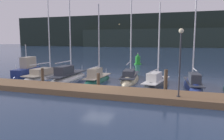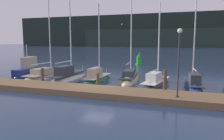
{
  "view_description": "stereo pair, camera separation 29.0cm",
  "coord_description": "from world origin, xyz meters",
  "px_view_note": "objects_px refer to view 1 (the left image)",
  "views": [
    {
      "loc": [
        6.91,
        -17.07,
        4.17
      ],
      "look_at": [
        0.0,
        3.84,
        1.2
      ],
      "focal_mm": 35.0,
      "sensor_mm": 36.0,
      "label": 1
    },
    {
      "loc": [
        7.18,
        -16.98,
        4.17
      ],
      "look_at": [
        0.0,
        3.84,
        1.2
      ],
      "focal_mm": 35.0,
      "sensor_mm": 36.0,
      "label": 2
    }
  ],
  "objects_px": {
    "sailboat_berth_3": "(68,78)",
    "sailboat_berth_7": "(193,86)",
    "motorboat_berth_1": "(27,72)",
    "sailboat_berth_5": "(130,79)",
    "sailboat_berth_4": "(97,80)",
    "dock_lamppost": "(180,52)",
    "sailboat_berth_2": "(47,76)",
    "sailboat_berth_6": "(156,84)",
    "channel_buoy": "(138,60)"
  },
  "relations": [
    {
      "from": "dock_lamppost",
      "to": "sailboat_berth_3",
      "type": "bearing_deg",
      "value": 154.08
    },
    {
      "from": "sailboat_berth_4",
      "to": "sailboat_berth_5",
      "type": "distance_m",
      "value": 3.45
    },
    {
      "from": "sailboat_berth_6",
      "to": "dock_lamppost",
      "type": "xyz_separation_m",
      "value": [
        2.13,
        -5.49,
        3.29
      ]
    },
    {
      "from": "sailboat_berth_4",
      "to": "sailboat_berth_7",
      "type": "bearing_deg",
      "value": -0.99
    },
    {
      "from": "sailboat_berth_3",
      "to": "sailboat_berth_7",
      "type": "height_order",
      "value": "sailboat_berth_3"
    },
    {
      "from": "sailboat_berth_4",
      "to": "channel_buoy",
      "type": "bearing_deg",
      "value": 87.67
    },
    {
      "from": "sailboat_berth_5",
      "to": "channel_buoy",
      "type": "relative_size",
      "value": 5.15
    },
    {
      "from": "sailboat_berth_4",
      "to": "dock_lamppost",
      "type": "relative_size",
      "value": 1.88
    },
    {
      "from": "sailboat_berth_6",
      "to": "sailboat_berth_2",
      "type": "bearing_deg",
      "value": 176.18
    },
    {
      "from": "sailboat_berth_2",
      "to": "sailboat_berth_4",
      "type": "relative_size",
      "value": 1.14
    },
    {
      "from": "sailboat_berth_6",
      "to": "channel_buoy",
      "type": "distance_m",
      "value": 18.36
    },
    {
      "from": "sailboat_berth_5",
      "to": "sailboat_berth_7",
      "type": "bearing_deg",
      "value": -15.39
    },
    {
      "from": "motorboat_berth_1",
      "to": "sailboat_berth_3",
      "type": "xyz_separation_m",
      "value": [
        6.21,
        -1.04,
        -0.18
      ]
    },
    {
      "from": "sailboat_berth_4",
      "to": "channel_buoy",
      "type": "relative_size",
      "value": 4.14
    },
    {
      "from": "sailboat_berth_4",
      "to": "sailboat_berth_7",
      "type": "xyz_separation_m",
      "value": [
        9.3,
        -0.16,
        -0.03
      ]
    },
    {
      "from": "motorboat_berth_1",
      "to": "sailboat_berth_7",
      "type": "xyz_separation_m",
      "value": [
        18.82,
        -1.03,
        -0.25
      ]
    },
    {
      "from": "sailboat_berth_3",
      "to": "sailboat_berth_5",
      "type": "distance_m",
      "value": 6.62
    },
    {
      "from": "sailboat_berth_5",
      "to": "sailboat_berth_3",
      "type": "bearing_deg",
      "value": -164.92
    },
    {
      "from": "sailboat_berth_6",
      "to": "sailboat_berth_7",
      "type": "height_order",
      "value": "sailboat_berth_7"
    },
    {
      "from": "sailboat_berth_6",
      "to": "channel_buoy",
      "type": "height_order",
      "value": "sailboat_berth_6"
    },
    {
      "from": "sailboat_berth_6",
      "to": "sailboat_berth_7",
      "type": "distance_m",
      "value": 3.25
    },
    {
      "from": "motorboat_berth_1",
      "to": "sailboat_berth_7",
      "type": "bearing_deg",
      "value": -3.14
    },
    {
      "from": "sailboat_berth_2",
      "to": "sailboat_berth_7",
      "type": "height_order",
      "value": "sailboat_berth_7"
    },
    {
      "from": "motorboat_berth_1",
      "to": "dock_lamppost",
      "type": "bearing_deg",
      "value": -20.53
    },
    {
      "from": "sailboat_berth_7",
      "to": "channel_buoy",
      "type": "relative_size",
      "value": 4.81
    },
    {
      "from": "sailboat_berth_7",
      "to": "sailboat_berth_6",
      "type": "bearing_deg",
      "value": -177.98
    },
    {
      "from": "sailboat_berth_7",
      "to": "dock_lamppost",
      "type": "distance_m",
      "value": 6.59
    },
    {
      "from": "sailboat_berth_2",
      "to": "sailboat_berth_7",
      "type": "relative_size",
      "value": 0.98
    },
    {
      "from": "sailboat_berth_5",
      "to": "sailboat_berth_6",
      "type": "distance_m",
      "value": 3.49
    },
    {
      "from": "sailboat_berth_3",
      "to": "dock_lamppost",
      "type": "xyz_separation_m",
      "value": [
        11.5,
        -5.59,
        3.21
      ]
    },
    {
      "from": "motorboat_berth_1",
      "to": "sailboat_berth_5",
      "type": "relative_size",
      "value": 0.48
    },
    {
      "from": "sailboat_berth_3",
      "to": "sailboat_berth_6",
      "type": "relative_size",
      "value": 1.38
    },
    {
      "from": "sailboat_berth_4",
      "to": "dock_lamppost",
      "type": "bearing_deg",
      "value": -35.13
    },
    {
      "from": "sailboat_berth_2",
      "to": "sailboat_berth_6",
      "type": "height_order",
      "value": "sailboat_berth_2"
    },
    {
      "from": "sailboat_berth_4",
      "to": "dock_lamppost",
      "type": "distance_m",
      "value": 10.53
    },
    {
      "from": "motorboat_berth_1",
      "to": "sailboat_berth_4",
      "type": "xyz_separation_m",
      "value": [
        9.52,
        -0.87,
        -0.22
      ]
    },
    {
      "from": "sailboat_berth_5",
      "to": "channel_buoy",
      "type": "height_order",
      "value": "sailboat_berth_5"
    },
    {
      "from": "motorboat_berth_1",
      "to": "sailboat_berth_2",
      "type": "relative_size",
      "value": 0.52
    },
    {
      "from": "sailboat_berth_5",
      "to": "dock_lamppost",
      "type": "distance_m",
      "value": 9.51
    },
    {
      "from": "sailboat_berth_6",
      "to": "sailboat_berth_5",
      "type": "bearing_deg",
      "value": 148.45
    },
    {
      "from": "motorboat_berth_1",
      "to": "sailboat_berth_5",
      "type": "distance_m",
      "value": 12.62
    },
    {
      "from": "motorboat_berth_1",
      "to": "sailboat_berth_7",
      "type": "distance_m",
      "value": 18.85
    },
    {
      "from": "sailboat_berth_6",
      "to": "motorboat_berth_1",
      "type": "bearing_deg",
      "value": 175.79
    },
    {
      "from": "dock_lamppost",
      "to": "channel_buoy",
      "type": "bearing_deg",
      "value": 108.0
    },
    {
      "from": "sailboat_berth_4",
      "to": "sailboat_berth_6",
      "type": "relative_size",
      "value": 1.02
    },
    {
      "from": "sailboat_berth_2",
      "to": "sailboat_berth_6",
      "type": "bearing_deg",
      "value": -3.82
    },
    {
      "from": "sailboat_berth_6",
      "to": "dock_lamppost",
      "type": "bearing_deg",
      "value": -68.77
    },
    {
      "from": "motorboat_berth_1",
      "to": "sailboat_berth_3",
      "type": "bearing_deg",
      "value": -9.53
    },
    {
      "from": "sailboat_berth_2",
      "to": "dock_lamppost",
      "type": "distance_m",
      "value": 16.33
    },
    {
      "from": "sailboat_berth_3",
      "to": "sailboat_berth_6",
      "type": "bearing_deg",
      "value": -0.63
    }
  ]
}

